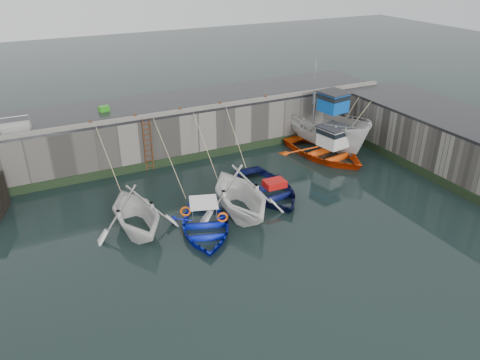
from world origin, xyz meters
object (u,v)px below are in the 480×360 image
bollard_d (220,104)px  bollard_e (265,98)px  boat_near_white (137,230)px  ladder (148,145)px  fish_crate (104,109)px  boat_near_blacktrim (240,213)px  boat_far_white (324,129)px  boat_far_orange (325,151)px  bollard_c (180,110)px  bollard_a (91,123)px  boat_near_navy (267,194)px  bollard_b (135,117)px  boat_near_blue (205,231)px

bollard_d → bollard_e: same height
boat_near_white → bollard_e: 12.81m
ladder → boat_near_white: size_ratio=0.66×
fish_crate → bollard_e: (9.81, -2.21, -0.02)m
boat_near_white → boat_near_blacktrim: 5.10m
bollard_e → fish_crate: bearing=167.3°
boat_far_white → boat_far_orange: boat_far_white is taller
boat_near_blacktrim → bollard_c: (-0.34, 7.31, 3.30)m
ladder → boat_near_white: bearing=-111.9°
boat_far_white → bollard_e: bearing=143.2°
boat_far_orange → bollard_d: size_ratio=24.17×
boat_near_white → bollard_c: bearing=52.4°
bollard_c → bollard_e: 5.80m
boat_far_orange → bollard_a: size_ratio=24.17×
boat_near_navy → boat_far_orange: bearing=26.8°
bollard_a → bollard_c: same height
bollard_c → bollard_b: bearing=180.0°
boat_near_blue → bollard_a: bollard_a is taller
boat_near_blacktrim → fish_crate: bearing=118.4°
bollard_e → boat_far_orange: bearing=-53.2°
boat_far_orange → bollard_d: (-5.74, 3.39, 2.90)m
bollard_b → bollard_d: bearing=0.0°
bollard_b → bollard_c: same height
boat_near_white → boat_near_blue: 3.23m
bollard_c → bollard_e: (5.80, 0.00, 0.00)m
ladder → boat_near_blue: (0.34, -7.74, -1.59)m
ladder → bollard_b: bearing=146.1°
fish_crate → bollard_a: size_ratio=2.10×
boat_far_white → bollard_e: boat_far_white is taller
boat_near_blue → boat_near_blacktrim: bearing=37.3°
boat_far_white → boat_far_orange: bearing=-131.0°
boat_near_navy → boat_far_orange: boat_far_orange is taller
bollard_b → bollard_c: size_ratio=1.00×
boat_far_orange → bollard_d: boat_far_orange is taller
boat_near_navy → boat_far_orange: (5.77, 2.74, 0.40)m
boat_far_orange → fish_crate: (-12.35, 5.60, 2.92)m
bollard_d → bollard_c: bearing=180.0°
boat_near_white → fish_crate: bearing=83.6°
boat_near_navy → bollard_b: size_ratio=19.06×
ladder → fish_crate: fish_crate is taller
boat_near_white → boat_near_navy: boat_near_white is taller
bollard_b → bollard_a: bearing=180.0°
boat_far_white → bollard_a: 14.77m
boat_far_orange → bollard_b: 11.91m
boat_near_blacktrim → boat_far_orange: (8.00, 3.92, 0.40)m
boat_far_orange → bollard_b: boat_far_orange is taller
boat_near_white → bollard_b: (2.00, 6.56, 3.30)m
boat_near_navy → bollard_c: (-2.57, 6.13, 3.30)m
bollard_a → bollard_b: (2.50, 0.00, 0.00)m
boat_near_blue → bollard_a: bearing=130.6°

